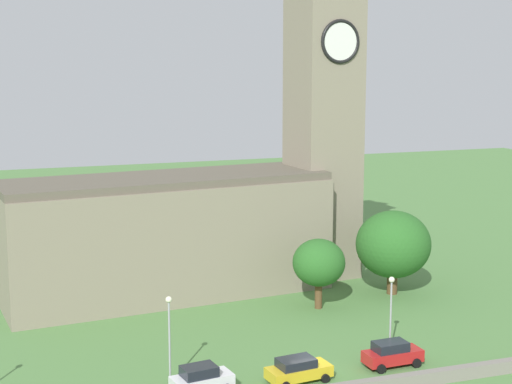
# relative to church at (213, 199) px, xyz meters

# --- Properties ---
(ground_plane) EXTENTS (200.00, 200.00, 0.00)m
(ground_plane) POSITION_rel_church_xyz_m (0.35, -8.37, -8.75)
(ground_plane) COLOR #517F42
(church) EXTENTS (35.75, 12.52, 33.24)m
(church) POSITION_rel_church_xyz_m (0.00, 0.00, 0.00)
(church) COLOR gray
(church) RESTS_ON ground
(car_white) EXTENTS (4.31, 2.63, 1.90)m
(car_white) POSITION_rel_church_xyz_m (-7.67, -23.31, -7.80)
(car_white) COLOR silver
(car_white) RESTS_ON ground
(car_yellow) EXTENTS (4.69, 2.64, 1.70)m
(car_yellow) POSITION_rel_church_xyz_m (-0.85, -23.70, -7.89)
(car_yellow) COLOR gold
(car_yellow) RESTS_ON ground
(car_red) EXTENTS (4.37, 2.19, 1.88)m
(car_red) POSITION_rel_church_xyz_m (6.62, -23.38, -7.81)
(car_red) COLOR red
(car_red) RESTS_ON ground
(streetlamp_west_mid) EXTENTS (0.44, 0.44, 6.20)m
(streetlamp_west_mid) POSITION_rel_church_xyz_m (-9.27, -21.09, -4.54)
(streetlamp_west_mid) COLOR #9EA0A5
(streetlamp_west_mid) RESTS_ON ground
(streetlamp_central) EXTENTS (0.44, 0.44, 6.03)m
(streetlamp_central) POSITION_rel_church_xyz_m (7.64, -21.19, -4.64)
(streetlamp_central) COLOR #9EA0A5
(streetlamp_central) RESTS_ON ground
(tree_churchyard) EXTENTS (7.03, 7.03, 7.96)m
(tree_churchyard) POSITION_rel_church_xyz_m (15.44, -7.34, -3.98)
(tree_churchyard) COLOR brown
(tree_churchyard) RESTS_ON ground
(tree_riverside_west) EXTENTS (4.68, 4.68, 6.30)m
(tree_riverside_west) POSITION_rel_church_xyz_m (7.07, -9.11, -4.59)
(tree_riverside_west) COLOR brown
(tree_riverside_west) RESTS_ON ground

